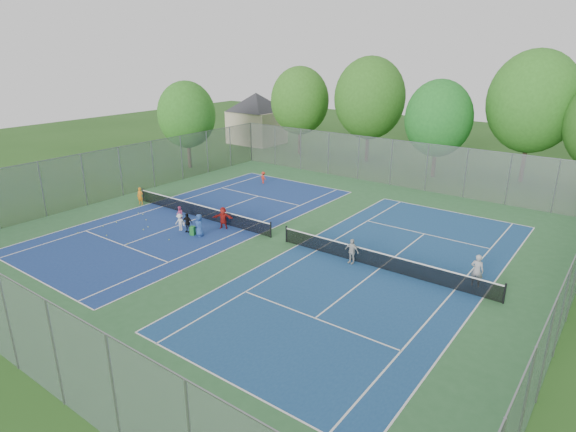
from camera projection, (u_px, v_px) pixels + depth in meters
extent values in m
plane|color=#234E18|center=(279.00, 240.00, 30.20)|extent=(120.00, 120.00, 0.00)
cube|color=#2E6235|center=(279.00, 240.00, 30.20)|extent=(32.00, 32.00, 0.01)
cube|color=navy|center=(201.00, 217.00, 34.14)|extent=(10.97, 23.77, 0.01)
cube|color=navy|center=(380.00, 268.00, 26.25)|extent=(10.97, 23.77, 0.01)
cube|color=black|center=(200.00, 211.00, 33.99)|extent=(12.87, 0.10, 0.91)
cube|color=black|center=(380.00, 261.00, 26.11)|extent=(12.87, 0.10, 0.91)
cube|color=gray|center=(391.00, 162.00, 41.66)|extent=(32.00, 0.10, 4.00)
cube|color=gray|center=(9.00, 322.00, 17.42)|extent=(32.00, 0.10, 4.00)
cube|color=gray|center=(121.00, 172.00, 38.55)|extent=(0.10, 32.00, 4.00)
cube|color=gray|center=(574.00, 281.00, 20.53)|extent=(0.10, 32.00, 4.00)
cube|color=#B7A88C|center=(257.00, 127.00, 60.10)|extent=(6.00, 5.00, 4.00)
pyramid|color=#2D2D33|center=(256.00, 93.00, 58.71)|extent=(11.03, 11.03, 2.20)
cylinder|color=#443326|center=(299.00, 138.00, 54.16)|extent=(0.36, 0.36, 3.50)
ellipsoid|color=#30671D|center=(300.00, 101.00, 52.79)|extent=(6.40, 6.40, 7.36)
cylinder|color=#443326|center=(367.00, 143.00, 50.36)|extent=(0.36, 0.36, 3.85)
ellipsoid|color=#2D621C|center=(370.00, 98.00, 48.83)|extent=(7.20, 7.20, 8.28)
cylinder|color=#443326|center=(434.00, 160.00, 44.46)|extent=(0.36, 0.36, 3.15)
ellipsoid|color=#1E6821|center=(438.00, 118.00, 43.19)|extent=(6.00, 6.00, 6.90)
cylinder|color=#443326|center=(524.00, 159.00, 42.61)|extent=(0.36, 0.36, 4.20)
ellipsoid|color=#2C671E|center=(533.00, 102.00, 40.97)|extent=(7.60, 7.60, 8.74)
cylinder|color=#443326|center=(189.00, 152.00, 47.95)|extent=(0.36, 0.36, 3.15)
ellipsoid|color=#2B681E|center=(187.00, 115.00, 46.73)|extent=(5.60, 5.60, 6.44)
cube|color=blue|center=(228.00, 218.00, 33.66)|extent=(0.39, 0.39, 0.30)
cube|color=#248630|center=(193.00, 231.00, 30.83)|extent=(0.39, 0.39, 0.59)
imported|color=orange|center=(140.00, 196.00, 36.81)|extent=(0.56, 0.46, 1.33)
imported|color=#E15791|center=(180.00, 214.00, 33.40)|extent=(0.62, 0.57, 1.02)
imported|color=white|center=(180.00, 222.00, 31.53)|extent=(0.81, 0.55, 1.16)
imported|color=black|center=(187.00, 223.00, 31.25)|extent=(0.82, 0.48, 1.31)
imported|color=#274A90|center=(199.00, 225.00, 30.57)|extent=(0.82, 0.66, 1.46)
imported|color=#AE1E18|center=(223.00, 218.00, 31.85)|extent=(1.43, 1.02, 1.49)
imported|color=red|center=(263.00, 178.00, 42.56)|extent=(0.78, 0.59, 1.07)
imported|color=#99999C|center=(477.00, 271.00, 24.02)|extent=(0.64, 0.42, 1.75)
imported|color=beige|center=(352.00, 251.00, 26.67)|extent=(0.88, 0.42, 1.46)
sphere|color=#C0D631|center=(148.00, 227.00, 32.24)|extent=(0.07, 0.07, 0.07)
sphere|color=#B5D230|center=(143.00, 230.00, 31.74)|extent=(0.07, 0.07, 0.07)
sphere|color=#A4C82E|center=(103.00, 227.00, 32.33)|extent=(0.07, 0.07, 0.07)
sphere|color=#C7D130|center=(128.00, 244.00, 29.45)|extent=(0.07, 0.07, 0.07)
sphere|color=#C2E134|center=(107.00, 236.00, 30.76)|extent=(0.07, 0.07, 0.07)
sphere|color=#C9EF37|center=(116.00, 223.00, 33.06)|extent=(0.07, 0.07, 0.07)
sphere|color=#ACD130|center=(169.00, 240.00, 30.09)|extent=(0.07, 0.07, 0.07)
sphere|color=#CADD33|center=(143.00, 214.00, 34.68)|extent=(0.07, 0.07, 0.07)
sphere|color=#C5DB32|center=(138.00, 213.00, 34.92)|extent=(0.07, 0.07, 0.07)
sphere|color=#C9F138|center=(199.00, 230.00, 31.67)|extent=(0.07, 0.07, 0.07)
sphere|color=gold|center=(78.00, 233.00, 31.22)|extent=(0.07, 0.07, 0.07)
sphere|color=yellow|center=(146.00, 220.00, 33.54)|extent=(0.07, 0.07, 0.07)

